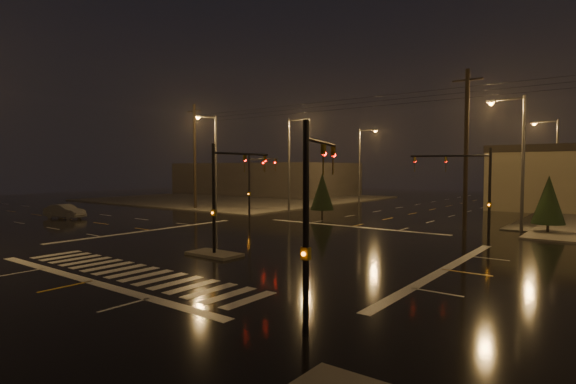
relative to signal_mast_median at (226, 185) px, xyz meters
The scene contains 21 objects.
ground 4.85m from the signal_mast_median, 90.00° to the left, with size 140.00×140.00×0.00m, color black.
sidewalk_nw 44.80m from the signal_mast_median, 132.21° to the left, with size 36.00×36.00×0.12m, color #4C4944.
median_island 3.79m from the signal_mast_median, 90.00° to the right, with size 3.00×1.60×0.15m, color #4C4944.
crosswalk 7.01m from the signal_mast_median, 90.00° to the right, with size 15.00×2.60×0.01m, color beige.
stop_bar_near 8.77m from the signal_mast_median, 90.00° to the right, with size 16.00×0.50×0.01m, color beige.
stop_bar_far 14.56m from the signal_mast_median, 90.00° to the left, with size 16.00×0.50×0.01m, color beige.
commercial_block 57.07m from the signal_mast_median, 127.83° to the left, with size 30.00×18.00×5.60m, color #3D3735.
signal_mast_median is the anchor object (origin of this frame).
signal_mast_ne 16.27m from the signal_mast_median, 54.28° to the left, with size 4.84×1.86×6.00m.
signal_mast_nw 16.27m from the signal_mast_median, 125.72° to the left, with size 4.84×1.86×6.00m.
signal_mast_se 12.22m from the signal_mast_median, 33.15° to the right, with size 1.55×3.87×6.00m.
streetlight_1 23.94m from the signal_mast_median, 117.96° to the left, with size 2.77×0.32×10.00m.
streetlight_2 38.78m from the signal_mast_median, 106.79° to the left, with size 2.77×0.32×10.00m.
streetlight_3 22.20m from the signal_mast_median, 59.61° to the left, with size 2.77×0.32×10.00m.
streetlight_4 40.69m from the signal_mast_median, 74.03° to the left, with size 2.77×0.32×10.00m.
streetlight_5 21.53m from the signal_mast_median, 138.30° to the left, with size 0.32×2.77×10.00m.
utility_pole_0 27.95m from the signal_mast_median, 142.19° to the left, with size 2.20×0.32×12.00m.
utility_pole_1 19.00m from the signal_mast_median, 64.89° to the left, with size 2.20×0.32×12.00m.
conifer_0 23.28m from the signal_mast_median, 55.41° to the left, with size 2.23×2.23×4.19m.
conifer_3 19.50m from the signal_mast_median, 106.90° to the left, with size 2.25×2.25×4.22m.
car_crossing 24.66m from the signal_mast_median, behind, with size 1.41×4.06×1.34m, color #57595F.
Camera 1 is at (17.57, -20.70, 4.67)m, focal length 28.00 mm.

